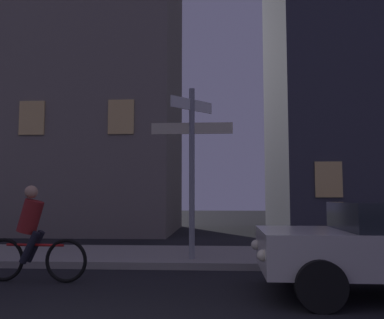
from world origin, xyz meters
TOP-DOWN VIEW (x-y plane):
  - sidewalk_kerb at (0.00, 5.96)m, footprint 40.00×2.88m
  - signpost at (0.95, 5.09)m, footprint 1.74×0.83m
  - cyclist at (-1.62, 3.26)m, footprint 1.82×0.34m
  - building_left_block at (-6.57, 13.42)m, footprint 12.65×6.16m

SIDE VIEW (x-z plane):
  - sidewalk_kerb at x=0.00m, z-range 0.00..0.14m
  - cyclist at x=-1.62m, z-range -0.06..1.55m
  - signpost at x=0.95m, z-range 0.47..4.06m
  - building_left_block at x=-6.57m, z-range 0.00..13.86m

